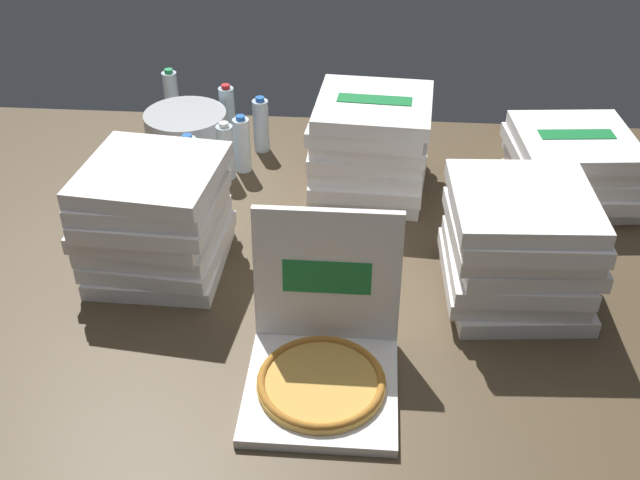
# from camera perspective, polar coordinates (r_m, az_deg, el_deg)

# --- Properties ---
(ground_plane) EXTENTS (3.20, 2.40, 0.02)m
(ground_plane) POSITION_cam_1_polar(r_m,az_deg,el_deg) (2.29, -0.61, -4.50)
(ground_plane) COLOR #4C3D28
(open_pizza_box) EXTENTS (0.39, 0.43, 0.41)m
(open_pizza_box) POSITION_cam_1_polar(r_m,az_deg,el_deg) (1.98, 0.22, -8.35)
(open_pizza_box) COLOR white
(open_pizza_box) RESTS_ON ground_plane
(pizza_stack_right_far) EXTENTS (0.43, 0.44, 0.35)m
(pizza_stack_right_far) POSITION_cam_1_polar(r_m,az_deg,el_deg) (2.72, 3.74, 7.08)
(pizza_stack_right_far) COLOR white
(pizza_stack_right_far) RESTS_ON ground_plane
(pizza_stack_left_far) EXTENTS (0.44, 0.43, 0.35)m
(pizza_stack_left_far) POSITION_cam_1_polar(r_m,az_deg,el_deg) (2.36, -12.22, 1.64)
(pizza_stack_left_far) COLOR white
(pizza_stack_left_far) RESTS_ON ground_plane
(pizza_stack_center_far) EXTENTS (0.44, 0.43, 0.35)m
(pizza_stack_center_far) POSITION_cam_1_polar(r_m,az_deg,el_deg) (2.26, 14.56, -0.44)
(pizza_stack_center_far) COLOR white
(pizza_stack_center_far) RESTS_ON ground_plane
(pizza_stack_right_mid) EXTENTS (0.45, 0.44, 0.25)m
(pizza_stack_right_mid) POSITION_cam_1_polar(r_m,az_deg,el_deg) (2.81, 18.09, 5.24)
(pizza_stack_right_mid) COLOR white
(pizza_stack_right_mid) RESTS_ON ground_plane
(ice_bucket) EXTENTS (0.32, 0.32, 0.17)m
(ice_bucket) POSITION_cam_1_polar(r_m,az_deg,el_deg) (3.03, -9.88, 7.86)
(ice_bucket) COLOR #B7BABF
(ice_bucket) RESTS_ON ground_plane
(water_bottle_0) EXTENTS (0.06, 0.06, 0.22)m
(water_bottle_0) POSITION_cam_1_polar(r_m,az_deg,el_deg) (2.83, -7.02, 6.55)
(water_bottle_0) COLOR silver
(water_bottle_0) RESTS_ON ground_plane
(water_bottle_1) EXTENTS (0.06, 0.06, 0.22)m
(water_bottle_1) POSITION_cam_1_polar(r_m,az_deg,el_deg) (3.12, -6.90, 9.44)
(water_bottle_1) COLOR silver
(water_bottle_1) RESTS_ON ground_plane
(water_bottle_2) EXTENTS (0.06, 0.06, 0.22)m
(water_bottle_2) POSITION_cam_1_polar(r_m,az_deg,el_deg) (2.76, -9.64, 5.57)
(water_bottle_2) COLOR silver
(water_bottle_2) RESTS_ON ground_plane
(water_bottle_3) EXTENTS (0.06, 0.06, 0.22)m
(water_bottle_3) POSITION_cam_1_polar(r_m,az_deg,el_deg) (3.30, -11.00, 10.50)
(water_bottle_3) COLOR silver
(water_bottle_3) RESTS_ON ground_plane
(water_bottle_4) EXTENTS (0.06, 0.06, 0.22)m
(water_bottle_4) POSITION_cam_1_polar(r_m,az_deg,el_deg) (3.01, -4.41, 8.52)
(water_bottle_4) COLOR silver
(water_bottle_4) RESTS_ON ground_plane
(water_bottle_5) EXTENTS (0.06, 0.06, 0.22)m
(water_bottle_5) POSITION_cam_1_polar(r_m,az_deg,el_deg) (2.87, -5.82, 7.08)
(water_bottle_5) COLOR white
(water_bottle_5) RESTS_ON ground_plane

